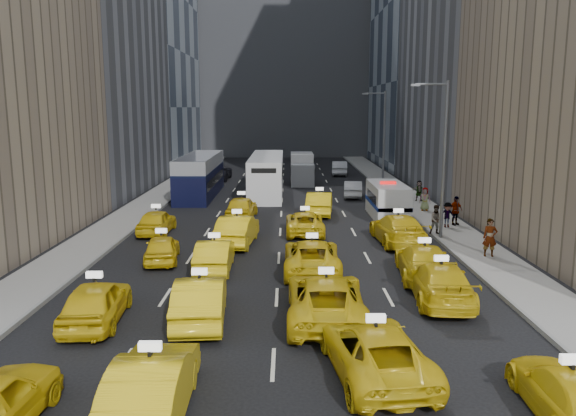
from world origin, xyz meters
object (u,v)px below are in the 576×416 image
at_px(taxi_2, 375,350).
at_px(nypd_van, 387,201).
at_px(taxi_1, 152,386).
at_px(double_decker, 200,176).
at_px(taxi_3, 569,393).
at_px(box_truck, 302,169).
at_px(pedestrian_0, 490,238).
at_px(city_bus, 267,175).

height_order(taxi_2, nypd_van, nypd_van).
height_order(taxi_1, double_decker, double_decker).
relative_size(taxi_2, taxi_3, 1.17).
xyz_separation_m(taxi_2, box_truck, (-0.99, 41.27, 0.72)).
distance_m(taxi_2, pedestrian_0, 14.59).
distance_m(city_bus, pedestrian_0, 24.79).
height_order(taxi_2, pedestrian_0, pedestrian_0).
bearing_deg(taxi_1, double_decker, -84.34).
bearing_deg(taxi_2, double_decker, -80.76).
bearing_deg(nypd_van, double_decker, 152.95).
bearing_deg(pedestrian_0, taxi_1, -123.14).
height_order(taxi_3, pedestrian_0, pedestrian_0).
distance_m(taxi_3, city_bus, 37.45).
distance_m(taxi_3, nypd_van, 25.75).
bearing_deg(taxi_3, nypd_van, -87.97).
xyz_separation_m(taxi_3, double_decker, (-14.36, 35.30, 1.05)).
bearing_deg(box_truck, nypd_van, -68.56).
relative_size(taxi_1, double_decker, 0.41).
bearing_deg(box_truck, taxi_2, -84.28).
height_order(taxi_3, city_bus, city_bus).
bearing_deg(box_truck, double_decker, -133.05).
bearing_deg(taxi_2, nypd_van, -108.42).
height_order(taxi_2, city_bus, city_bus).
bearing_deg(nypd_van, taxi_2, -94.44).
bearing_deg(pedestrian_0, double_decker, 140.18).
xyz_separation_m(nypd_van, city_bus, (-8.76, 10.67, 0.55)).
height_order(taxi_3, nypd_van, nypd_van).
bearing_deg(box_truck, taxi_3, -78.62).
distance_m(taxi_1, pedestrian_0, 19.88).
xyz_separation_m(taxi_1, nypd_van, (10.30, 25.65, 0.32)).
bearing_deg(taxi_3, double_decker, -65.60).
xyz_separation_m(taxi_1, box_truck, (4.82, 43.47, 0.64)).
height_order(city_bus, pedestrian_0, city_bus).
relative_size(double_decker, box_truck, 1.82).
relative_size(taxi_1, city_bus, 0.37).
xyz_separation_m(taxi_2, pedestrian_0, (7.68, 12.41, 0.37)).
xyz_separation_m(box_truck, pedestrian_0, (8.67, -28.86, -0.34)).
distance_m(taxi_1, double_decker, 35.46).
distance_m(taxi_1, nypd_van, 27.64).
xyz_separation_m(taxi_1, pedestrian_0, (13.49, 14.61, 0.30)).
height_order(city_bus, box_truck, city_bus).
height_order(double_decker, pedestrian_0, double_decker).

